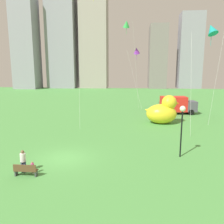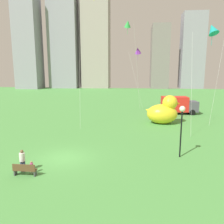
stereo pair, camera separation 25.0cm
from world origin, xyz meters
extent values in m
plane|color=#4D9445|center=(0.00, 0.00, 0.00)|extent=(140.00, 140.00, 0.00)
cube|color=brown|center=(-1.72, -3.36, 0.42)|extent=(1.62, 0.48, 0.06)
cube|color=brown|center=(-1.71, -3.56, 0.68)|extent=(1.61, 0.09, 0.45)
cube|color=#47474C|center=(-2.44, -3.38, 0.20)|extent=(0.09, 0.37, 0.39)
cube|color=#47474C|center=(-0.99, -3.35, 0.20)|extent=(0.09, 0.37, 0.39)
cylinder|color=#38476B|center=(-2.28, -2.80, 0.41)|extent=(0.19, 0.19, 0.81)
cylinder|color=#38476B|center=(-2.08, -2.80, 0.41)|extent=(0.19, 0.19, 0.81)
cylinder|color=white|center=(-2.18, -2.80, 1.12)|extent=(0.41, 0.41, 0.61)
sphere|color=brown|center=(-2.18, -2.80, 1.54)|extent=(0.24, 0.24, 0.24)
cylinder|color=silver|center=(-1.47, -2.98, 0.22)|extent=(0.10, 0.10, 0.44)
cylinder|color=silver|center=(-1.36, -2.98, 0.22)|extent=(0.10, 0.10, 0.44)
cylinder|color=#D85999|center=(-1.41, -2.98, 0.61)|extent=(0.22, 0.22, 0.33)
sphere|color=#A87C5B|center=(-1.41, -2.98, 0.84)|extent=(0.13, 0.13, 0.13)
ellipsoid|color=yellow|center=(9.37, 13.51, 1.33)|extent=(4.08, 3.02, 2.66)
sphere|color=yellow|center=(10.35, 13.51, 2.90)|extent=(1.99, 1.99, 1.99)
cone|color=orange|center=(11.24, 13.51, 2.80)|extent=(0.89, 0.89, 0.89)
cone|color=yellow|center=(7.60, 13.51, 1.77)|extent=(1.22, 1.06, 1.28)
cylinder|color=black|center=(9.68, 1.36, 1.98)|extent=(0.12, 0.12, 3.96)
sphere|color=#EAEACC|center=(9.68, 1.36, 4.16)|extent=(0.48, 0.48, 0.48)
cube|color=red|center=(12.09, 20.64, 1.65)|extent=(4.31, 2.67, 2.40)
cube|color=#4C4C56|center=(14.93, 20.90, 1.29)|extent=(1.81, 2.44, 1.68)
cylinder|color=black|center=(14.74, 20.88, 0.45)|extent=(1.12, 2.47, 0.90)
cylinder|color=black|center=(11.24, 20.56, 0.45)|extent=(1.12, 2.47, 0.90)
cube|color=gray|center=(-34.00, 65.23, 16.96)|extent=(8.48, 7.18, 33.93)
cube|color=gray|center=(-22.00, 71.33, 20.74)|extent=(10.61, 9.89, 41.47)
cube|color=#9E938C|center=(-10.00, 71.45, 16.59)|extent=(10.18, 7.27, 33.18)
cube|color=gray|center=(14.00, 74.03, 11.55)|extent=(6.41, 11.78, 23.10)
cube|color=gray|center=(26.00, 73.83, 13.68)|extent=(8.35, 7.00, 27.36)
cylinder|color=silver|center=(12.08, 9.39, 5.78)|extent=(0.28, 3.61, 11.56)
cone|color=teal|center=(13.88, 9.26, 11.55)|extent=(1.69, 1.83, 1.48)
cylinder|color=teal|center=(13.88, 9.26, 10.65)|extent=(0.04, 0.04, 1.60)
cylinder|color=silver|center=(5.82, 22.81, 7.41)|extent=(1.35, 3.46, 14.82)
cone|color=green|center=(4.10, 23.48, 14.82)|extent=(1.36, 1.65, 1.47)
cylinder|color=green|center=(4.10, 23.48, 13.92)|extent=(0.04, 0.04, 1.60)
cylinder|color=silver|center=(-1.43, 11.67, 8.59)|extent=(0.77, 3.84, 17.19)
cylinder|color=silver|center=(17.01, 14.89, 10.25)|extent=(3.01, 3.43, 20.51)
cylinder|color=silver|center=(5.60, 24.59, 5.31)|extent=(2.91, 0.63, 10.62)
cone|color=purple|center=(5.91, 26.03, 10.62)|extent=(1.35, 1.66, 1.49)
cylinder|color=purple|center=(5.91, 26.03, 9.72)|extent=(0.04, 0.04, 1.60)
camera|label=1|loc=(5.76, -17.74, 7.41)|focal=36.99mm
camera|label=2|loc=(6.01, -17.72, 7.41)|focal=36.99mm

